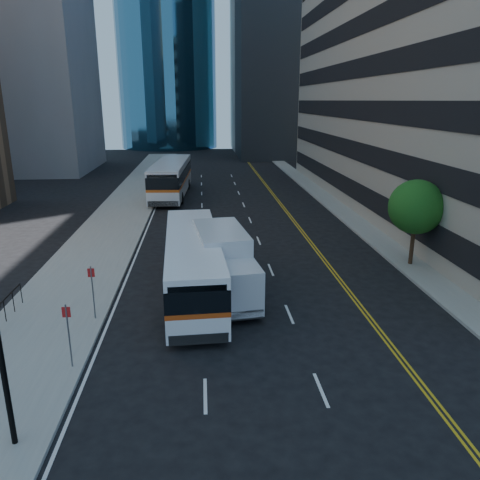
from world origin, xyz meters
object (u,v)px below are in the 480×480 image
Objects in this scene: street_tree at (416,207)px; bus_rear at (171,177)px; bus_front at (193,263)px; lamp_post at (2,364)px; box_truck at (224,264)px.

bus_rear is (-15.60, 22.99, -1.70)m from street_tree.
bus_rear is at bearing 92.92° from bus_front.
lamp_post is (-18.00, -14.00, -0.92)m from street_tree.
street_tree is 12.12m from box_truck.
bus_front is at bearing -166.45° from street_tree.
lamp_post reaches higher than box_truck.
street_tree is 0.37× the size of bus_rear.
street_tree is at bearing 10.18° from box_truck.
lamp_post is 0.33× the size of bus_rear.
bus_rear is (-2.60, 26.12, 0.26)m from bus_front.
street_tree is at bearing 10.79° from bus_front.
lamp_post is at bearing -129.46° from box_truck.
street_tree reaches higher than bus_rear.
street_tree is 27.83m from bus_rear.
bus_front is at bearing 156.99° from box_truck.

